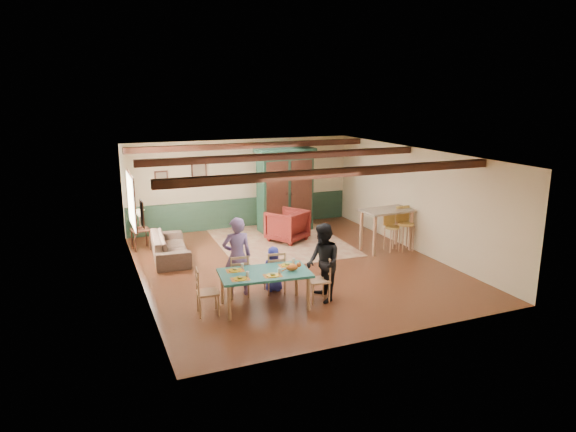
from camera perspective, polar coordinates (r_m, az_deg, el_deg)
name	(u,v)px	position (r m, az deg, el deg)	size (l,w,h in m)	color
floor	(292,266)	(12.43, 0.46, -5.56)	(8.00, 8.00, 0.00)	#492214
wall_back	(242,184)	(15.74, -5.18, 3.58)	(7.00, 0.02, 2.70)	beige
wall_left	(139,226)	(11.21, -16.26, -1.06)	(0.02, 8.00, 2.70)	beige
wall_right	(416,200)	(13.76, 14.05, 1.75)	(0.02, 8.00, 2.70)	beige
ceiling	(292,154)	(11.82, 0.49, 6.89)	(7.00, 8.00, 0.02)	white
wainscot_back	(242,213)	(15.90, -5.09, 0.38)	(6.95, 0.03, 0.90)	#1D3627
ceiling_beam_front	(339,172)	(9.77, 5.73, 4.85)	(6.95, 0.16, 0.16)	black
ceiling_beam_mid	(286,156)	(12.19, -0.25, 6.68)	(6.95, 0.16, 0.16)	black
ceiling_beam_back	(251,146)	(14.62, -4.11, 7.82)	(6.95, 0.16, 0.16)	black
window_left	(131,201)	(12.82, -17.04, 1.62)	(0.06, 1.60, 1.30)	white
picture_left_wall	(142,213)	(10.54, -15.88, 0.28)	(0.04, 0.42, 0.52)	gray
picture_back_a	(199,172)	(15.31, -9.85, 4.86)	(0.45, 0.04, 0.55)	gray
picture_back_b	(161,179)	(15.14, -13.89, 3.99)	(0.38, 0.04, 0.48)	gray
dining_table	(265,290)	(10.04, -2.59, -8.18)	(1.73, 0.96, 0.72)	#1E605B
dining_chair_far_left	(238,275)	(10.56, -5.56, -6.56)	(0.40, 0.42, 0.91)	#A87654
dining_chair_far_right	(274,271)	(10.73, -1.51, -6.18)	(0.40, 0.42, 0.91)	#A87654
dining_chair_end_left	(208,291)	(9.82, -8.91, -8.27)	(0.40, 0.42, 0.91)	#A87654
dining_chair_end_right	(318,279)	(10.31, 3.39, -7.02)	(0.40, 0.42, 0.91)	#A87654
person_man	(237,257)	(10.51, -5.68, -4.52)	(0.60, 0.40, 1.65)	slate
person_woman	(323,263)	(10.23, 3.93, -5.21)	(0.77, 0.60, 1.58)	black
person_child	(274,269)	(10.79, -1.62, -5.91)	(0.47, 0.31, 0.96)	navy
cat	(292,267)	(9.93, 0.48, -5.68)	(0.35, 0.13, 0.17)	#D05F24
place_setting_near_left	(240,276)	(9.57, -5.35, -6.71)	(0.38, 0.29, 0.11)	gold
place_setting_near_center	(273,273)	(9.70, -1.72, -6.36)	(0.38, 0.29, 0.11)	gold
place_setting_far_left	(235,268)	(10.01, -5.90, -5.78)	(0.38, 0.29, 0.11)	gold
place_setting_far_right	(287,263)	(10.25, -0.08, -5.24)	(0.38, 0.29, 0.11)	gold
area_rug	(280,242)	(14.36, -0.90, -2.87)	(3.37, 4.00, 0.01)	#C6B990
armoire	(285,190)	(15.27, -0.33, 2.91)	(1.76, 0.70, 2.48)	black
armchair	(287,226)	(14.34, -0.12, -1.06)	(0.95, 0.98, 0.89)	#420D0E
sofa	(170,246)	(13.24, -12.99, -3.30)	(2.12, 0.83, 0.62)	#3D2E26
end_table	(141,239)	(14.17, -16.02, -2.49)	(0.46, 0.46, 0.56)	black
table_lamp	(140,219)	(14.03, -16.16, -0.37)	(0.29, 0.29, 0.52)	beige
counter_table	(386,230)	(13.73, 10.84, -1.53)	(1.33, 0.77, 1.11)	#A0917C
bar_stool_left	(392,232)	(13.70, 11.50, -1.74)	(0.37, 0.40, 1.04)	tan
bar_stool_right	(405,229)	(13.80, 12.92, -1.43)	(0.41, 0.45, 1.17)	tan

